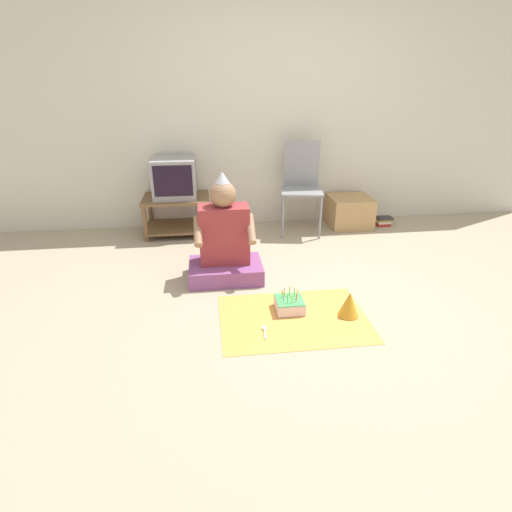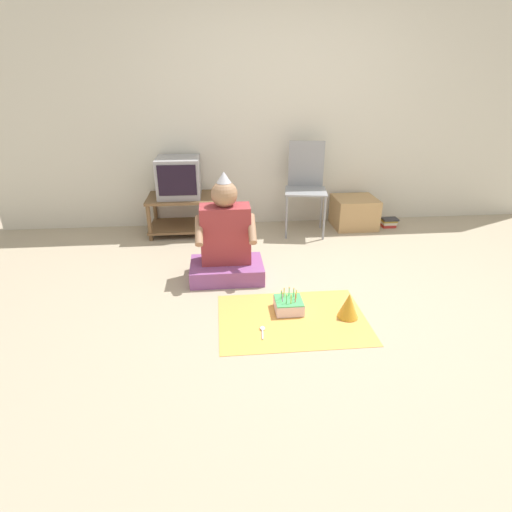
# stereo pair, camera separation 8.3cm
# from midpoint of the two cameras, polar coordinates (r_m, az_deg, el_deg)

# --- Properties ---
(ground_plane) EXTENTS (16.00, 16.00, 0.00)m
(ground_plane) POSITION_cam_midpoint_polar(r_m,az_deg,el_deg) (3.05, 10.37, -7.61)
(ground_plane) COLOR tan
(wall_back) EXTENTS (6.40, 0.06, 2.55)m
(wall_back) POSITION_cam_midpoint_polar(r_m,az_deg,el_deg) (4.62, 4.60, 20.20)
(wall_back) COLOR beige
(wall_back) RESTS_ON ground_plane
(tv_stand) EXTENTS (0.70, 0.51, 0.41)m
(tv_stand) POSITION_cam_midpoint_polar(r_m,az_deg,el_deg) (4.48, -10.08, 6.37)
(tv_stand) COLOR brown
(tv_stand) RESTS_ON ground_plane
(tv) EXTENTS (0.45, 0.45, 0.41)m
(tv) POSITION_cam_midpoint_polar(r_m,az_deg,el_deg) (4.39, -10.42, 11.03)
(tv) COLOR #99999E
(tv) RESTS_ON tv_stand
(folding_chair) EXTENTS (0.50, 0.47, 0.97)m
(folding_chair) POSITION_cam_midpoint_polar(r_m,az_deg,el_deg) (4.43, 7.66, 10.53)
(folding_chair) COLOR gray
(folding_chair) RESTS_ON ground_plane
(cardboard_box_stack) EXTENTS (0.47, 0.45, 0.34)m
(cardboard_box_stack) POSITION_cam_midpoint_polar(r_m,az_deg,el_deg) (4.76, 14.32, 6.07)
(cardboard_box_stack) COLOR tan
(cardboard_box_stack) RESTS_ON ground_plane
(book_pile) EXTENTS (0.18, 0.14, 0.10)m
(book_pile) POSITION_cam_midpoint_polar(r_m,az_deg,el_deg) (4.91, 18.88, 4.57)
(book_pile) COLOR #B72D28
(book_pile) RESTS_ON ground_plane
(person_seated) EXTENTS (0.62, 0.42, 0.91)m
(person_seated) POSITION_cam_midpoint_polar(r_m,az_deg,el_deg) (3.36, -3.62, 1.81)
(person_seated) COLOR #8C4C8C
(person_seated) RESTS_ON ground_plane
(party_cloth) EXTENTS (1.06, 0.76, 0.01)m
(party_cloth) POSITION_cam_midpoint_polar(r_m,az_deg,el_deg) (2.91, 6.03, -8.89)
(party_cloth) COLOR #EFA84C
(party_cloth) RESTS_ON ground_plane
(birthday_cake) EXTENTS (0.20, 0.20, 0.17)m
(birthday_cake) POSITION_cam_midpoint_polar(r_m,az_deg,el_deg) (2.98, 5.48, -6.98)
(birthday_cake) COLOR silver
(birthday_cake) RESTS_ON party_cloth
(party_hat_blue) EXTENTS (0.15, 0.15, 0.19)m
(party_hat_blue) POSITION_cam_midpoint_polar(r_m,az_deg,el_deg) (2.95, 13.87, -6.86)
(party_hat_blue) COLOR gold
(party_hat_blue) RESTS_ON party_cloth
(plastic_spoon_near) EXTENTS (0.04, 0.15, 0.01)m
(plastic_spoon_near) POSITION_cam_midpoint_polar(r_m,az_deg,el_deg) (2.77, 1.81, -10.46)
(plastic_spoon_near) COLOR white
(plastic_spoon_near) RESTS_ON party_cloth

